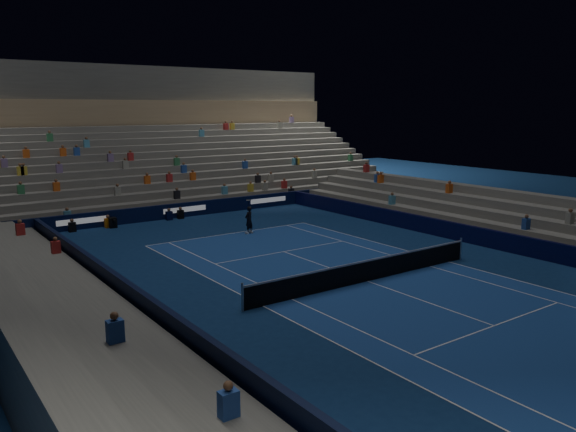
{
  "coord_description": "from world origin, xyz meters",
  "views": [
    {
      "loc": [
        -16.79,
        -17.42,
        7.51
      ],
      "look_at": [
        0.0,
        6.0,
        2.0
      ],
      "focal_mm": 35.33,
      "sensor_mm": 36.0,
      "label": 1
    }
  ],
  "objects": [
    {
      "name": "court_surface",
      "position": [
        0.0,
        0.0,
        0.01
      ],
      "size": [
        10.97,
        23.77,
        0.01
      ],
      "primitive_type": "cube",
      "color": "navy",
      "rests_on": "ground"
    },
    {
      "name": "tennis_player",
      "position": [
        0.87,
        11.29,
        0.84
      ],
      "size": [
        0.72,
        0.6,
        1.68
      ],
      "primitive_type": "imported",
      "rotation": [
        0.0,
        0.0,
        3.52
      ],
      "color": "black",
      "rests_on": "ground"
    },
    {
      "name": "ground",
      "position": [
        0.0,
        0.0,
        0.0
      ],
      "size": [
        90.0,
        90.0,
        0.0
      ],
      "primitive_type": "plane",
      "color": "navy",
      "rests_on": "ground"
    },
    {
      "name": "sponsor_barrier_far",
      "position": [
        0.0,
        18.5,
        0.5
      ],
      "size": [
        44.0,
        0.25,
        1.0
      ],
      "primitive_type": "cube",
      "color": "black",
      "rests_on": "ground"
    },
    {
      "name": "broadcast_camera",
      "position": [
        -5.29,
        17.86,
        0.33
      ],
      "size": [
        0.52,
        0.96,
        0.64
      ],
      "color": "black",
      "rests_on": "ground"
    },
    {
      "name": "sponsor_barrier_east",
      "position": [
        9.7,
        0.0,
        0.5
      ],
      "size": [
        0.25,
        37.0,
        1.0
      ],
      "primitive_type": "cube",
      "color": "#080A33",
      "rests_on": "ground"
    },
    {
      "name": "grandstand_west",
      "position": [
        -13.17,
        0.0,
        0.92
      ],
      "size": [
        5.0,
        37.0,
        2.5
      ],
      "color": "#62625E",
      "rests_on": "ground"
    },
    {
      "name": "sponsor_barrier_west",
      "position": [
        -9.7,
        0.0,
        0.5
      ],
      "size": [
        0.25,
        37.0,
        1.0
      ],
      "primitive_type": "cube",
      "color": "black",
      "rests_on": "ground"
    },
    {
      "name": "grandstand_main",
      "position": [
        0.0,
        27.9,
        3.38
      ],
      "size": [
        44.0,
        15.2,
        11.2
      ],
      "color": "#63635E",
      "rests_on": "ground"
    },
    {
      "name": "tennis_net",
      "position": [
        0.0,
        0.0,
        0.5
      ],
      "size": [
        12.9,
        0.1,
        1.1
      ],
      "color": "#B2B2B7",
      "rests_on": "ground"
    },
    {
      "name": "grandstand_east",
      "position": [
        13.17,
        0.0,
        0.92
      ],
      "size": [
        5.0,
        37.0,
        2.5
      ],
      "color": "slate",
      "rests_on": "ground"
    }
  ]
}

